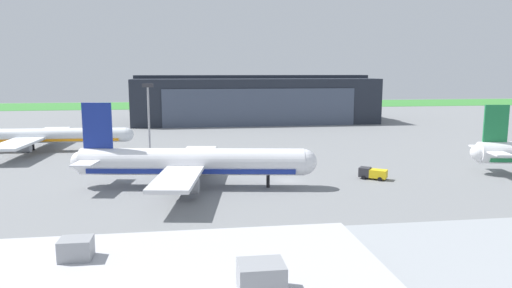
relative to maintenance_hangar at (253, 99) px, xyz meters
name	(u,v)px	position (x,y,z in m)	size (l,w,h in m)	color
ground_plane	(288,181)	(-7.72, -99.57, -8.24)	(440.00, 440.00, 0.00)	slate
grass_field_strip	(218,105)	(-7.72, 88.87, -8.20)	(440.00, 56.00, 0.08)	#398235
maintenance_hangar	(253,99)	(0.00, 0.00, 0.00)	(87.68, 37.23, 17.39)	#232833
airliner_far_left	(36,136)	(-60.50, -61.14, -4.58)	(44.73, 37.49, 11.33)	silver
airliner_near_left	(193,163)	(-24.02, -101.58, -4.14)	(39.85, 35.80, 13.91)	white
stair_truck	(373,173)	(7.45, -100.22, -7.15)	(5.08, 4.38, 1.97)	#2D2D33
apron_light_mast	(149,114)	(-33.08, -74.50, 1.49)	(2.40, 0.50, 16.29)	#99999E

